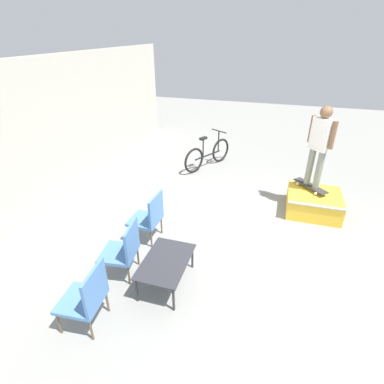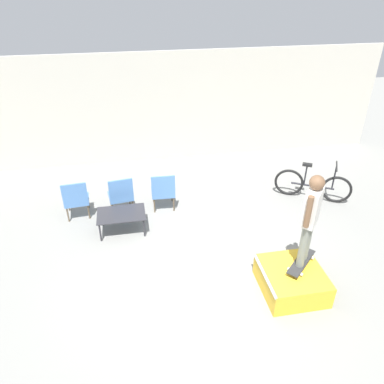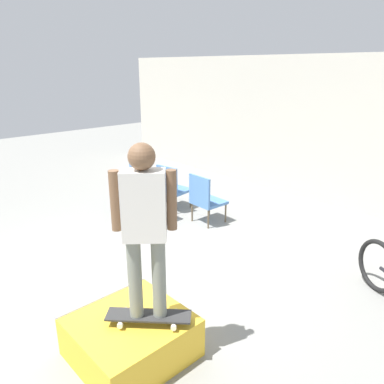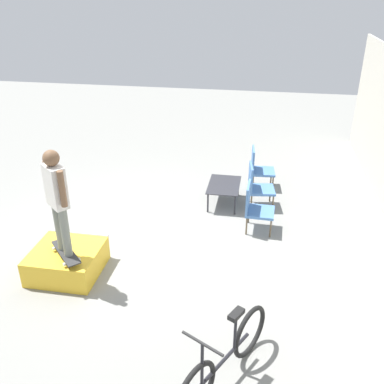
{
  "view_description": "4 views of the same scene",
  "coord_description": "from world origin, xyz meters",
  "views": [
    {
      "loc": [
        -4.56,
        0.11,
        3.41
      ],
      "look_at": [
        -0.17,
        1.44,
        0.92
      ],
      "focal_mm": 28.0,
      "sensor_mm": 36.0,
      "label": 1
    },
    {
      "loc": [
        -1.14,
        -5.07,
        4.83
      ],
      "look_at": [
        0.0,
        1.23,
        0.94
      ],
      "focal_mm": 35.0,
      "sensor_mm": 36.0,
      "label": 2
    },
    {
      "loc": [
        4.02,
        -2.41,
        2.77
      ],
      "look_at": [
        0.22,
        1.15,
        1.01
      ],
      "focal_mm": 35.0,
      "sensor_mm": 36.0,
      "label": 3
    },
    {
      "loc": [
        6.6,
        2.2,
        4.25
      ],
      "look_at": [
        -0.01,
        1.03,
        0.93
      ],
      "focal_mm": 40.0,
      "sensor_mm": 36.0,
      "label": 4
    }
  ],
  "objects": [
    {
      "name": "patio_chair_left",
      "position": [
        -2.4,
        2.14,
        0.49
      ],
      "size": [
        0.56,
        0.56,
        0.93
      ],
      "rotation": [
        0.0,
        0.0,
        3.23
      ],
      "color": "brown",
      "rests_on": "ground_plane"
    },
    {
      "name": "ground_plane",
      "position": [
        0.0,
        0.0,
        0.0
      ],
      "size": [
        24.0,
        24.0,
        0.0
      ],
      "primitive_type": "plane",
      "color": "gray"
    },
    {
      "name": "patio_chair_center",
      "position": [
        -1.44,
        2.14,
        0.49
      ],
      "size": [
        0.59,
        0.59,
        0.93
      ],
      "rotation": [
        0.0,
        0.0,
        3.28
      ],
      "color": "brown",
      "rests_on": "ground_plane"
    },
    {
      "name": "person_skater",
      "position": [
        1.55,
        -0.66,
        1.49
      ],
      "size": [
        0.4,
        0.45,
        1.66
      ],
      "rotation": [
        0.0,
        0.0,
        0.86
      ],
      "color": "gray",
      "rests_on": "skateboard_on_ramp"
    },
    {
      "name": "coffee_table",
      "position": [
        -1.45,
        1.46,
        0.4
      ],
      "size": [
        0.99,
        0.65,
        0.44
      ],
      "color": "#2D2D33",
      "rests_on": "ground_plane"
    },
    {
      "name": "bicycle",
      "position": [
        3.04,
        1.95,
        0.37
      ],
      "size": [
        1.6,
        0.9,
        0.96
      ],
      "rotation": [
        0.0,
        0.0,
        -0.5
      ],
      "color": "black",
      "rests_on": "ground_plane"
    },
    {
      "name": "patio_chair_right",
      "position": [
        -0.49,
        2.14,
        0.49
      ],
      "size": [
        0.54,
        0.54,
        0.93
      ],
      "rotation": [
        0.0,
        0.0,
        3.1
      ],
      "color": "brown",
      "rests_on": "ground_plane"
    },
    {
      "name": "skate_ramp_box",
      "position": [
        1.37,
        -0.77,
        0.21
      ],
      "size": [
        1.04,
        1.06,
        0.45
      ],
      "color": "gold",
      "rests_on": "ground_plane"
    },
    {
      "name": "skateboard_on_ramp",
      "position": [
        1.55,
        -0.66,
        0.51
      ],
      "size": [
        0.72,
        0.7,
        0.07
      ],
      "rotation": [
        0.0,
        0.0,
        0.76
      ],
      "color": "#2D2D2D",
      "rests_on": "skate_ramp_box"
    }
  ]
}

